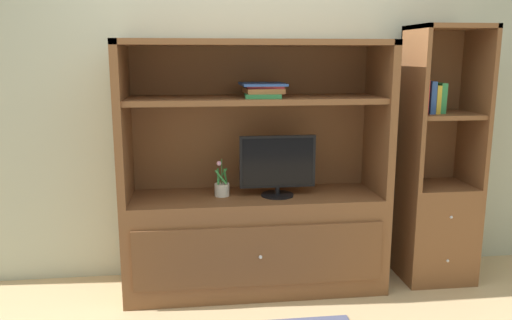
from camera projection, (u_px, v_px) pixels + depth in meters
name	position (u px, v px, depth m)	size (l,w,h in m)	color
ground_plane	(263.00, 314.00, 3.17)	(8.00, 8.00, 0.00)	tan
painted_rear_wall	(249.00, 81.00, 3.61)	(6.00, 0.10, 2.80)	#ADB29E
media_console	(255.00, 214.00, 3.46)	(1.74, 0.55, 1.68)	brown
tv_monitor	(278.00, 165.00, 3.36)	(0.51, 0.22, 0.41)	black
potted_plant	(222.00, 188.00, 3.39)	(0.10, 0.10, 0.25)	beige
magazine_stack	(263.00, 90.00, 3.28)	(0.29, 0.35, 0.09)	#338C4C
bookshelf_tall	(436.00, 199.00, 3.60)	(0.49, 0.43, 1.78)	brown
upright_book_row	(430.00, 98.00, 3.44)	(0.17, 0.17, 0.22)	red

